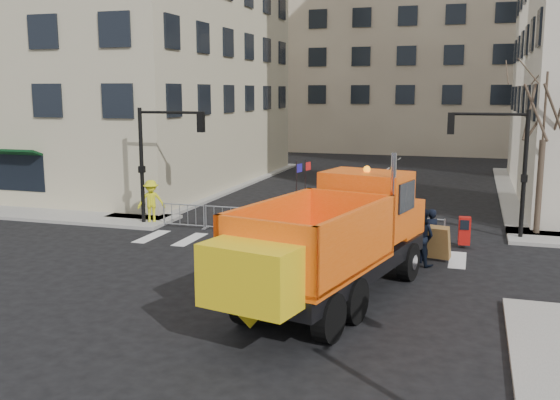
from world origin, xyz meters
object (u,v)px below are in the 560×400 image
(cop_a, at_px, (430,234))
(cop_b, at_px, (421,237))
(cop_c, at_px, (423,236))
(worker, at_px, (151,201))
(newspaper_box, at_px, (464,231))
(plow_truck, at_px, (333,238))

(cop_a, relative_size, cop_b, 0.90)
(cop_c, xyz_separation_m, worker, (-12.54, 2.80, 0.17))
(worker, relative_size, newspaper_box, 1.77)
(cop_b, xyz_separation_m, cop_c, (0.05, 0.46, -0.08))
(cop_c, xyz_separation_m, newspaper_box, (1.40, 2.58, -0.25))
(plow_truck, xyz_separation_m, worker, (-10.36, 8.07, -0.81))
(plow_truck, xyz_separation_m, cop_a, (2.38, 5.89, -1.00))
(cop_c, bearing_deg, worker, -67.03)
(cop_c, bearing_deg, cop_a, -162.59)
(plow_truck, relative_size, newspaper_box, 10.52)
(cop_c, bearing_deg, cop_b, 29.85)
(cop_b, bearing_deg, newspaper_box, -90.10)
(worker, xyz_separation_m, newspaper_box, (13.93, -0.22, -0.42))
(cop_a, height_order, cop_c, cop_c)
(cop_b, bearing_deg, cop_c, -70.42)
(cop_b, relative_size, cop_c, 1.09)
(cop_b, xyz_separation_m, worker, (-12.49, 3.26, 0.09))
(cop_b, distance_m, cop_c, 0.47)
(worker, bearing_deg, plow_truck, -66.73)
(cop_c, height_order, newspaper_box, cop_c)
(plow_truck, xyz_separation_m, newspaper_box, (3.57, 7.85, -1.23))
(cop_a, xyz_separation_m, cop_c, (-0.20, -0.63, 0.02))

